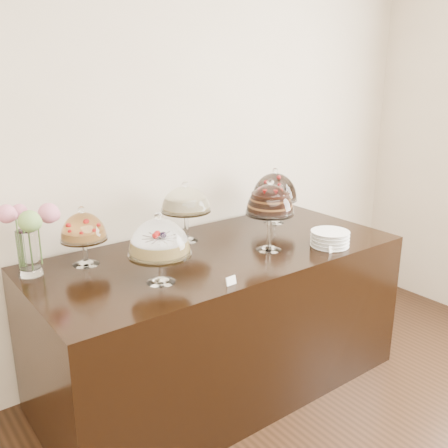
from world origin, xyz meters
TOP-DOWN VIEW (x-y plane):
  - wall_back at (0.00, 3.00)m, footprint 5.00×0.04m
  - display_counter at (0.29, 2.45)m, footprint 2.20×1.00m
  - cake_stand_sugar_sponge at (-0.21, 2.26)m, footprint 0.32×0.32m
  - cake_stand_choco_layer at (0.54, 2.29)m, footprint 0.28×0.28m
  - cake_stand_cheesecake at (0.24, 2.73)m, footprint 0.31×0.31m
  - cake_stand_dark_choco at (0.95, 2.69)m, footprint 0.32×0.32m
  - cake_stand_fruit_tart at (-0.42, 2.72)m, footprint 0.25×0.25m
  - flower_vase at (-0.69, 2.75)m, footprint 0.31×0.30m
  - plate_stack at (0.88, 2.11)m, footprint 0.23×0.23m
  - price_card_left at (0.05, 2.02)m, footprint 0.06×0.02m
  - price_card_right at (0.81, 2.03)m, footprint 0.06×0.02m

SIDE VIEW (x-z plane):
  - display_counter at x=0.29m, z-range 0.00..0.90m
  - price_card_left at x=0.05m, z-range 0.90..0.94m
  - price_card_right at x=0.81m, z-range 0.90..0.94m
  - plate_stack at x=0.88m, z-range 0.90..1.00m
  - cake_stand_fruit_tart at x=-0.42m, z-range 0.94..1.27m
  - cake_stand_sugar_sponge at x=-0.21m, z-range 0.94..1.31m
  - flower_vase at x=-0.69m, z-range 0.94..1.33m
  - cake_stand_dark_choco at x=0.95m, z-range 0.95..1.34m
  - cake_stand_cheesecake at x=0.24m, z-range 0.96..1.34m
  - cake_stand_choco_layer at x=0.54m, z-range 0.98..1.41m
  - wall_back at x=0.00m, z-range 0.00..3.00m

